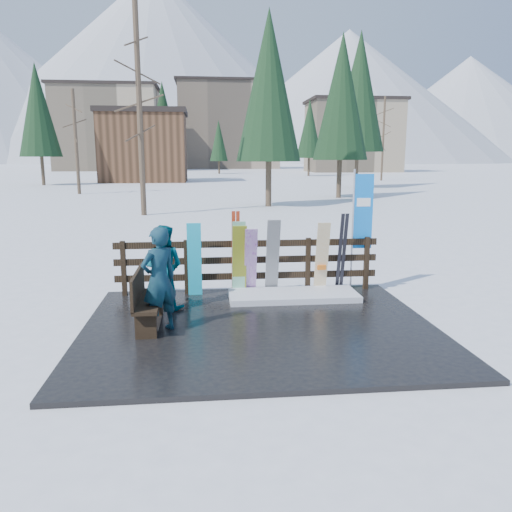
{
  "coord_description": "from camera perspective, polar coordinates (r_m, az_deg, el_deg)",
  "views": [
    {
      "loc": [
        -0.91,
        -8.15,
        2.92
      ],
      "look_at": [
        0.05,
        1.0,
        1.1
      ],
      "focal_mm": 35.0,
      "sensor_mm": 36.0,
      "label": 1
    }
  ],
  "objects": [
    {
      "name": "person_front",
      "position": [
        8.32,
        -11.02,
        -2.68
      ],
      "size": [
        0.76,
        0.72,
        1.75
      ],
      "primitive_type": "imported",
      "rotation": [
        0.0,
        0.0,
        3.79
      ],
      "color": "#15494D",
      "rests_on": "deck"
    },
    {
      "name": "snow_patch",
      "position": [
        10.3,
        4.28,
        -4.51
      ],
      "size": [
        2.63,
        1.0,
        0.12
      ],
      "primitive_type": "cube",
      "color": "white",
      "rests_on": "deck"
    },
    {
      "name": "trees",
      "position": [
        56.72,
        -1.67,
        14.27
      ],
      "size": [
        42.3,
        68.78,
        13.93
      ],
      "color": "#382B1E",
      "rests_on": "ground"
    },
    {
      "name": "snowboard_0",
      "position": [
        10.34,
        -7.04,
        -0.42
      ],
      "size": [
        0.29,
        0.22,
        1.55
      ],
      "primitive_type": "cube",
      "rotation": [
        0.13,
        0.0,
        0.0
      ],
      "color": "#1ACCF0",
      "rests_on": "deck"
    },
    {
      "name": "mountains",
      "position": [
        340.0,
        -7.97,
        19.08
      ],
      "size": [
        520.0,
        260.0,
        120.0
      ],
      "color": "white",
      "rests_on": "ground"
    },
    {
      "name": "ski_pair_b",
      "position": [
        10.79,
        9.79,
        0.4
      ],
      "size": [
        0.17,
        0.35,
        1.7
      ],
      "color": "black",
      "rests_on": "deck"
    },
    {
      "name": "rental_flag",
      "position": [
        11.0,
        11.87,
        4.51
      ],
      "size": [
        0.45,
        0.04,
        2.6
      ],
      "color": "silver",
      "rests_on": "deck"
    },
    {
      "name": "snowboard_3",
      "position": [
        10.4,
        -0.62,
        -0.62
      ],
      "size": [
        0.26,
        0.43,
        1.42
      ],
      "primitive_type": "cube",
      "rotation": [
        0.28,
        0.0,
        0.0
      ],
      "color": "silver",
      "rests_on": "deck"
    },
    {
      "name": "bench",
      "position": [
        8.67,
        -12.62,
        -4.64
      ],
      "size": [
        0.41,
        1.5,
        0.97
      ],
      "color": "black",
      "rests_on": "deck"
    },
    {
      "name": "deck",
      "position": [
        8.69,
        0.39,
        -8.16
      ],
      "size": [
        6.0,
        5.0,
        0.08
      ],
      "primitive_type": "cube",
      "color": "black",
      "rests_on": "ground"
    },
    {
      "name": "person_back",
      "position": [
        9.59,
        -10.53,
        -1.26
      ],
      "size": [
        0.94,
        0.83,
        1.61
      ],
      "primitive_type": "imported",
      "rotation": [
        0.0,
        0.0,
        2.8
      ],
      "color": "#055462",
      "rests_on": "deck"
    },
    {
      "name": "snowboard_1",
      "position": [
        10.36,
        -1.99,
        -0.25
      ],
      "size": [
        0.27,
        0.32,
        1.57
      ],
      "primitive_type": "cube",
      "rotation": [
        0.19,
        0.0,
        0.0
      ],
      "color": "silver",
      "rests_on": "deck"
    },
    {
      "name": "resort_buildings",
      "position": [
        123.77,
        -5.22,
        14.34
      ],
      "size": [
        73.0,
        87.6,
        22.6
      ],
      "color": "tan",
      "rests_on": "ground"
    },
    {
      "name": "snowboard_5",
      "position": [
        10.63,
        7.53,
        -0.18
      ],
      "size": [
        0.27,
        0.33,
        1.53
      ],
      "primitive_type": "cube",
      "rotation": [
        0.2,
        0.0,
        0.0
      ],
      "color": "white",
      "rests_on": "deck"
    },
    {
      "name": "fence",
      "position": [
        10.62,
        -0.92,
        -0.67
      ],
      "size": [
        5.6,
        0.1,
        1.15
      ],
      "color": "black",
      "rests_on": "deck"
    },
    {
      "name": "snowboard_2",
      "position": [
        10.37,
        -1.9,
        -0.49
      ],
      "size": [
        0.29,
        0.34,
        1.48
      ],
      "primitive_type": "cube",
      "rotation": [
        0.21,
        0.0,
        0.0
      ],
      "color": "#F4FF23",
      "rests_on": "deck"
    },
    {
      "name": "ski_pair_a",
      "position": [
        10.41,
        -2.34,
        0.36
      ],
      "size": [
        0.16,
        0.26,
        1.77
      ],
      "color": "#B93216",
      "rests_on": "deck"
    },
    {
      "name": "snowboard_4",
      "position": [
        10.43,
        1.91,
        -0.09
      ],
      "size": [
        0.28,
        0.45,
        1.6
      ],
      "primitive_type": "cube",
      "rotation": [
        0.26,
        0.0,
        0.0
      ],
      "color": "black",
      "rests_on": "deck"
    },
    {
      "name": "ground",
      "position": [
        8.71,
        0.39,
        -8.41
      ],
      "size": [
        700.0,
        700.0,
        0.0
      ],
      "primitive_type": "plane",
      "color": "white",
      "rests_on": "ground"
    }
  ]
}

